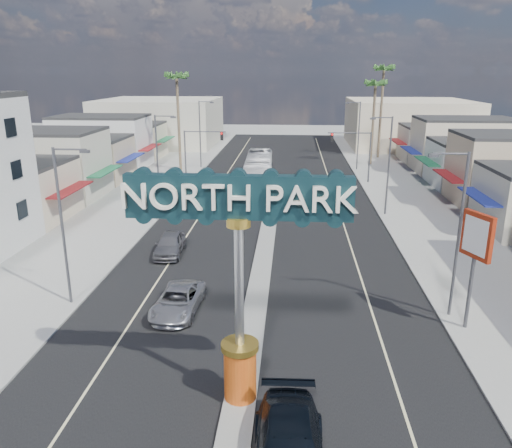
% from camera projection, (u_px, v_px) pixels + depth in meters
% --- Properties ---
extents(ground, '(160.00, 160.00, 0.00)m').
position_uv_depth(ground, '(271.00, 213.00, 46.99)').
color(ground, gray).
rests_on(ground, ground).
extents(road, '(20.00, 120.00, 0.01)m').
position_uv_depth(road, '(271.00, 213.00, 46.99)').
color(road, black).
rests_on(road, ground).
extents(median_island, '(1.30, 30.00, 0.16)m').
position_uv_depth(median_island, '(260.00, 280.00, 31.72)').
color(median_island, gray).
rests_on(median_island, ground).
extents(sidewalk_left, '(8.00, 120.00, 0.12)m').
position_uv_depth(sidewalk_left, '(126.00, 209.00, 47.95)').
color(sidewalk_left, gray).
rests_on(sidewalk_left, ground).
extents(sidewalk_right, '(8.00, 120.00, 0.12)m').
position_uv_depth(sidewalk_right, '(422.00, 215.00, 46.01)').
color(sidewalk_right, gray).
rests_on(sidewalk_right, ground).
extents(storefront_row_left, '(12.00, 42.00, 6.00)m').
position_uv_depth(storefront_row_left, '(77.00, 156.00, 60.17)').
color(storefront_row_left, beige).
rests_on(storefront_row_left, ground).
extents(storefront_row_right, '(12.00, 42.00, 6.00)m').
position_uv_depth(storefront_row_right, '(486.00, 161.00, 56.84)').
color(storefront_row_right, '#B7B29E').
rests_on(storefront_row_right, ground).
extents(backdrop_far_left, '(20.00, 20.00, 8.00)m').
position_uv_depth(backdrop_far_left, '(161.00, 122.00, 90.24)').
color(backdrop_far_left, '#B7B29E').
rests_on(backdrop_far_left, ground).
extents(backdrop_far_right, '(20.00, 20.00, 8.00)m').
position_uv_depth(backdrop_far_right, '(408.00, 123.00, 87.19)').
color(backdrop_far_right, beige).
rests_on(backdrop_far_right, ground).
extents(gateway_sign, '(8.20, 1.50, 9.15)m').
position_uv_depth(gateway_sign, '(239.00, 264.00, 18.54)').
color(gateway_sign, '#D44510').
rests_on(gateway_sign, median_island).
extents(traffic_signal_left, '(5.09, 0.45, 6.00)m').
position_uv_depth(traffic_signal_left, '(200.00, 145.00, 59.71)').
color(traffic_signal_left, '#47474C').
rests_on(traffic_signal_left, ground).
extents(traffic_signal_right, '(5.09, 0.45, 6.00)m').
position_uv_depth(traffic_signal_right, '(355.00, 147.00, 58.44)').
color(traffic_signal_right, '#47474C').
rests_on(traffic_signal_right, ground).
extents(streetlight_l_near, '(2.03, 0.22, 9.00)m').
position_uv_depth(streetlight_l_near, '(64.00, 219.00, 27.16)').
color(streetlight_l_near, '#47474C').
rests_on(streetlight_l_near, ground).
extents(streetlight_l_mid, '(2.03, 0.22, 9.00)m').
position_uv_depth(streetlight_l_mid, '(159.00, 158.00, 46.23)').
color(streetlight_l_mid, '#47474C').
rests_on(streetlight_l_mid, ground).
extents(streetlight_l_far, '(2.03, 0.22, 9.00)m').
position_uv_depth(streetlight_l_far, '(201.00, 131.00, 67.20)').
color(streetlight_l_far, '#47474C').
rests_on(streetlight_l_far, ground).
extents(streetlight_r_near, '(2.03, 0.22, 9.00)m').
position_uv_depth(streetlight_r_near, '(456.00, 228.00, 25.72)').
color(streetlight_r_near, '#47474C').
rests_on(streetlight_r_near, ground).
extents(streetlight_r_mid, '(2.03, 0.22, 9.00)m').
position_uv_depth(streetlight_r_mid, '(387.00, 161.00, 44.78)').
color(streetlight_r_mid, '#47474C').
rests_on(streetlight_r_mid, ground).
extents(streetlight_r_far, '(2.03, 0.22, 9.00)m').
position_uv_depth(streetlight_r_far, '(357.00, 132.00, 65.75)').
color(streetlight_r_far, '#47474C').
rests_on(streetlight_r_far, ground).
extents(palm_left_far, '(2.60, 2.60, 13.10)m').
position_uv_depth(palm_left_far, '(177.00, 82.00, 63.58)').
color(palm_left_far, brown).
rests_on(palm_left_far, ground).
extents(palm_right_mid, '(2.60, 2.60, 12.10)m').
position_uv_depth(palm_right_mid, '(375.00, 88.00, 67.76)').
color(palm_right_mid, brown).
rests_on(palm_right_mid, ground).
extents(palm_right_far, '(2.60, 2.60, 14.10)m').
position_uv_depth(palm_right_far, '(384.00, 74.00, 72.81)').
color(palm_right_far, brown).
rests_on(palm_right_far, ground).
extents(suv_left, '(2.55, 5.07, 1.38)m').
position_uv_depth(suv_left, '(178.00, 301.00, 27.49)').
color(suv_left, '#A6A6AB').
rests_on(suv_left, ground).
extents(car_parked_left, '(2.10, 4.71, 1.57)m').
position_uv_depth(car_parked_left, '(170.00, 244.00, 36.20)').
color(car_parked_left, slate).
rests_on(car_parked_left, ground).
extents(city_bus, '(3.40, 12.74, 3.52)m').
position_uv_depth(city_bus, '(259.00, 169.00, 58.73)').
color(city_bus, white).
rests_on(city_bus, ground).
extents(bank_pylon_sign, '(0.99, 1.85, 6.13)m').
position_uv_depth(bank_pylon_sign, '(476.00, 242.00, 24.47)').
color(bank_pylon_sign, '#47474C').
rests_on(bank_pylon_sign, sidewalk_right).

